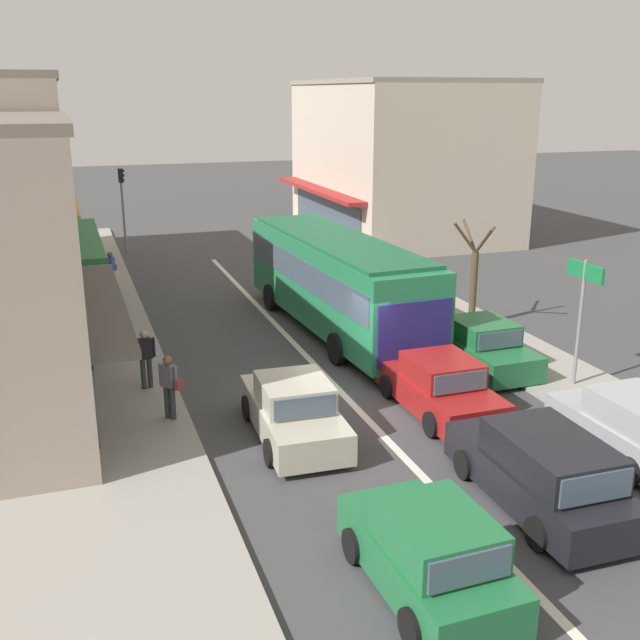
{
  "coord_description": "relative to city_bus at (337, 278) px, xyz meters",
  "views": [
    {
      "loc": [
        -6.69,
        -17.45,
        7.81
      ],
      "look_at": [
        0.37,
        3.05,
        1.2
      ],
      "focal_mm": 42.0,
      "sensor_mm": 36.0,
      "label": 1
    }
  ],
  "objects": [
    {
      "name": "traffic_light_downstreet",
      "position": [
        -5.57,
        15.95,
        0.97
      ],
      "size": [
        0.33,
        0.24,
        4.2
      ],
      "color": "gray",
      "rests_on": "ground"
    },
    {
      "name": "pedestrian_with_handbag_near",
      "position": [
        -6.85,
        7.37,
        -0.81
      ],
      "size": [
        0.43,
        0.64,
        1.63
      ],
      "color": "#4C4742",
      "rests_on": "sidewalk_left"
    },
    {
      "name": "ground_plane",
      "position": [
        -1.75,
        -5.37,
        -1.88
      ],
      "size": [
        140.0,
        140.0,
        0.0
      ],
      "primitive_type": "plane",
      "color": "#3F3F42"
    },
    {
      "name": "sidewalk_left",
      "position": [
        -8.55,
        0.63,
        -1.81
      ],
      "size": [
        5.2,
        44.0,
        0.14
      ],
      "primitive_type": "cube",
      "color": "gray",
      "rests_on": "ground"
    },
    {
      "name": "hatchback_behind_bus_mid",
      "position": [
        -3.4,
        -13.57,
        -1.17
      ],
      "size": [
        1.89,
        3.74,
        1.54
      ],
      "color": "#1E6638",
      "rests_on": "ground"
    },
    {
      "name": "sedan_adjacent_lane_trail",
      "position": [
        -3.77,
        -7.37,
        -1.22
      ],
      "size": [
        2.03,
        4.27,
        1.47
      ],
      "color": "#B7B29E",
      "rests_on": "ground"
    },
    {
      "name": "kerb_right",
      "position": [
        4.45,
        0.63,
        -1.82
      ],
      "size": [
        2.8,
        44.0,
        0.12
      ],
      "primitive_type": "cube",
      "color": "gray",
      "rests_on": "ground"
    },
    {
      "name": "pedestrian_browsing_midblock",
      "position": [
        -6.41,
        -5.68,
        -0.81
      ],
      "size": [
        0.54,
        0.56,
        1.63
      ],
      "color": "#333338",
      "rests_on": "sidewalk_left"
    },
    {
      "name": "pedestrian_far_walker",
      "position": [
        -6.73,
        -3.46,
        -0.81
      ],
      "size": [
        0.56,
        0.29,
        1.63
      ],
      "color": "#333338",
      "rests_on": "sidewalk_left"
    },
    {
      "name": "parked_hatchback_kerb_third",
      "position": [
        2.67,
        0.79,
        -1.17
      ],
      "size": [
        1.88,
        3.73,
        1.54
      ],
      "color": "#1E6638",
      "rests_on": "ground"
    },
    {
      "name": "parked_hatchback_kerb_front",
      "position": [
        2.95,
        -10.76,
        -1.17
      ],
      "size": [
        1.85,
        3.72,
        1.54
      ],
      "color": "#9EA3A8",
      "rests_on": "ground"
    },
    {
      "name": "wagon_queue_gap_filler",
      "position": [
        -0.11,
        -11.9,
        -1.14
      ],
      "size": [
        2.0,
        4.53,
        1.58
      ],
      "color": "black",
      "rests_on": "ground"
    },
    {
      "name": "lane_centre_line",
      "position": [
        -1.75,
        -1.37,
        -1.88
      ],
      "size": [
        0.2,
        28.0,
        0.01
      ],
      "primitive_type": "cube",
      "color": "silver",
      "rests_on": "ground"
    },
    {
      "name": "sedan_adjacent_lane_lead",
      "position": [
        0.15,
        -7.17,
        -1.22
      ],
      "size": [
        1.92,
        4.21,
        1.47
      ],
      "color": "maroon",
      "rests_on": "ground"
    },
    {
      "name": "directional_road_sign",
      "position": [
        4.43,
        -6.93,
        0.8
      ],
      "size": [
        0.1,
        1.4,
        3.6
      ],
      "color": "gray",
      "rests_on": "ground"
    },
    {
      "name": "building_right_far",
      "position": [
        9.73,
        16.07,
        2.35
      ],
      "size": [
        9.9,
        12.85,
        8.48
      ],
      "color": "beige",
      "rests_on": "ground"
    },
    {
      "name": "city_bus",
      "position": [
        0.0,
        0.0,
        0.0
      ],
      "size": [
        3.13,
        10.97,
        3.23
      ],
      "color": "#237A4C",
      "rests_on": "ground"
    },
    {
      "name": "parked_sedan_kerb_second",
      "position": [
        2.8,
        -4.68,
        -1.22
      ],
      "size": [
        1.94,
        4.22,
        1.47
      ],
      "color": "#1E6638",
      "rests_on": "ground"
    },
    {
      "name": "street_tree_right",
      "position": [
        4.63,
        -1.01,
        -0.12
      ],
      "size": [
        1.62,
        1.93,
        3.7
      ],
      "color": "brown",
      "rests_on": "ground"
    }
  ]
}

